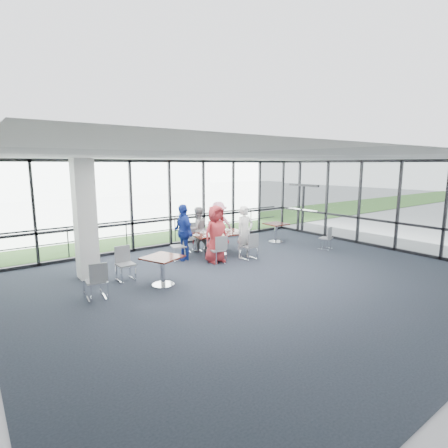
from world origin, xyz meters
TOP-DOWN VIEW (x-y plane):
  - floor at (0.00, 0.00)m, footprint 12.00×10.00m
  - ceiling at (0.00, 0.00)m, footprint 12.00×10.00m
  - curtain_wall_back at (0.00, 5.00)m, footprint 12.00×0.10m
  - curtain_wall_right at (6.00, 0.00)m, footprint 0.10×10.00m
  - exit_door at (6.00, 3.75)m, footprint 0.12×1.60m
  - structural_column at (-3.60, 3.00)m, footprint 0.50×0.50m
  - apron at (0.00, 10.00)m, footprint 80.00×70.00m
  - grass_strip at (0.00, 8.00)m, footprint 80.00×5.00m
  - hangar_main at (4.00, 32.00)m, footprint 24.00×10.00m
  - guard_rail at (0.00, 5.60)m, footprint 12.00×0.06m
  - main_table at (0.64, 2.81)m, footprint 1.97×1.30m
  - side_table_left at (-2.28, 1.20)m, footprint 1.09×1.09m
  - side_table_right at (3.60, 3.04)m, footprint 0.79×0.79m
  - diner_near_left at (0.04, 2.14)m, footprint 0.91×0.63m
  - diner_near_right at (1.11, 2.00)m, footprint 0.65×0.49m
  - diner_far_left at (0.33, 3.64)m, footprint 0.79×0.51m
  - diner_far_right at (1.16, 3.55)m, footprint 1.23×0.89m
  - diner_end at (-0.61, 3.02)m, footprint 0.64×1.09m
  - chair_main_nl at (-0.01, 2.00)m, footprint 0.49×0.49m
  - chair_main_nr at (1.10, 1.78)m, footprint 0.44×0.44m
  - chair_main_fl at (0.25, 3.75)m, footprint 0.58×0.58m
  - chair_main_fr at (1.29, 3.70)m, footprint 0.54×0.54m
  - chair_main_end at (-0.77, 3.06)m, footprint 0.54×0.54m
  - chair_spare_la at (-3.92, 1.31)m, footprint 0.47×0.47m
  - chair_spare_lb at (-2.89, 2.12)m, footprint 0.44×0.44m
  - chair_spare_r at (4.20, 1.11)m, footprint 0.49×0.49m
  - plate_nl at (0.06, 2.62)m, footprint 0.26×0.26m
  - plate_nr at (1.08, 2.39)m, footprint 0.25×0.25m
  - plate_fl at (0.27, 3.16)m, footprint 0.27×0.27m
  - plate_fr at (1.20, 3.07)m, footprint 0.26×0.26m
  - plate_end at (-0.16, 2.93)m, footprint 0.24×0.24m
  - tumbler_a at (0.39, 2.58)m, footprint 0.07×0.07m
  - tumbler_b at (0.93, 2.57)m, footprint 0.07×0.07m
  - tumbler_c at (0.76, 2.98)m, footprint 0.07×0.07m
  - tumbler_d at (-0.02, 2.78)m, footprint 0.07×0.07m
  - menu_a at (0.43, 2.44)m, footprint 0.33×0.25m
  - menu_b at (1.39, 2.43)m, footprint 0.37×0.37m
  - menu_c at (0.89, 3.17)m, footprint 0.36×0.33m
  - condiment_caddy at (0.74, 2.85)m, footprint 0.10×0.07m
  - ketchup_bottle at (0.69, 2.83)m, footprint 0.06×0.06m
  - green_bottle at (0.73, 2.79)m, footprint 0.05×0.05m

SIDE VIEW (x-z plane):
  - apron at x=0.00m, z-range -0.03..-0.01m
  - floor at x=0.00m, z-range -0.02..0.00m
  - grass_strip at x=0.00m, z-range 0.01..0.01m
  - chair_spare_r at x=4.20m, z-range 0.00..0.81m
  - chair_main_nr at x=1.10m, z-range 0.00..0.83m
  - chair_spare_la at x=-3.92m, z-range 0.00..0.85m
  - chair_main_nl at x=-0.01m, z-range 0.00..0.85m
  - chair_spare_lb at x=-2.89m, z-range 0.00..0.88m
  - chair_main_end at x=-0.77m, z-range 0.00..0.90m
  - chair_main_fr at x=1.29m, z-range 0.00..0.91m
  - chair_main_fl at x=0.25m, z-range 0.00..0.97m
  - guard_rail at x=0.00m, z-range 0.47..0.53m
  - main_table at x=0.64m, z-range 0.24..0.99m
  - side_table_right at x=3.60m, z-range 0.24..0.99m
  - side_table_left at x=-2.28m, z-range 0.26..1.01m
  - menu_a at x=0.43m, z-range 0.75..0.75m
  - menu_b at x=1.39m, z-range 0.75..0.75m
  - menu_c at x=0.89m, z-range 0.75..0.75m
  - plate_nl at x=0.06m, z-range 0.75..0.76m
  - plate_nr at x=1.08m, z-range 0.75..0.76m
  - plate_fl at x=0.27m, z-range 0.75..0.76m
  - plate_fr at x=1.20m, z-range 0.75..0.76m
  - plate_end at x=-0.16m, z-range 0.75..0.76m
  - condiment_caddy at x=0.74m, z-range 0.75..0.79m
  - diner_far_left at x=0.33m, z-range 0.00..1.58m
  - tumbler_b at x=0.93m, z-range 0.75..0.88m
  - tumbler_d at x=-0.02m, z-range 0.75..0.89m
  - tumbler_c at x=0.76m, z-range 0.75..0.89m
  - tumbler_a at x=0.39m, z-range 0.75..0.89m
  - ketchup_bottle at x=0.69m, z-range 0.75..0.93m
  - green_bottle at x=0.73m, z-range 0.75..0.95m
  - diner_near_right at x=1.11m, z-range 0.00..1.71m
  - diner_far_right at x=1.16m, z-range 0.00..1.71m
  - diner_near_left at x=0.04m, z-range 0.00..1.80m
  - diner_end at x=-0.61m, z-range 0.00..1.80m
  - exit_door at x=6.00m, z-range 0.00..2.10m
  - curtain_wall_back at x=0.00m, z-range 0.00..3.20m
  - curtain_wall_right at x=6.00m, z-range 0.00..3.20m
  - structural_column at x=-3.60m, z-range 0.00..3.20m
  - hangar_main at x=4.00m, z-range 0.00..6.00m
  - ceiling at x=0.00m, z-range 3.18..3.22m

